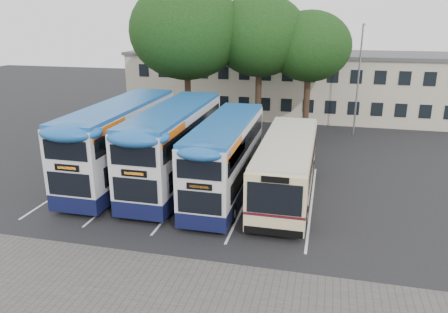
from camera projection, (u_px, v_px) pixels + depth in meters
name	position (u px, v px, depth m)	size (l,w,h in m)	color
ground	(233.00, 240.00, 19.67)	(120.00, 120.00, 0.00)	black
paving_strip	(148.00, 300.00, 15.49)	(40.00, 6.00, 0.01)	#595654
bay_lines	(188.00, 191.00, 25.12)	(14.12, 11.00, 0.01)	silver
depot_building	(291.00, 83.00, 43.65)	(32.40, 8.40, 6.20)	beige
lamp_post	(359.00, 74.00, 35.23)	(0.25, 1.05, 9.06)	gray
tree_left	(186.00, 31.00, 33.80)	(8.82, 8.82, 12.23)	black
tree_mid	(260.00, 36.00, 34.29)	(7.51, 7.51, 11.30)	black
tree_right	(310.00, 47.00, 33.99)	(6.44, 6.44, 10.07)	black
bus_dd_left	(121.00, 139.00, 26.06)	(2.74, 11.32, 4.72)	#0F1339
bus_dd_mid	(175.00, 143.00, 25.36)	(2.70, 11.15, 4.65)	#0F1339
bus_dd_right	(226.00, 155.00, 23.97)	(2.48, 10.23, 4.26)	#0F1339
bus_single	(287.00, 163.00, 24.08)	(2.80, 11.00, 3.28)	beige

